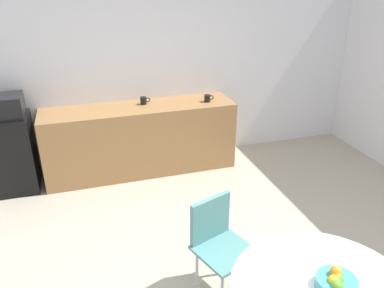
% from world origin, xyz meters
% --- Properties ---
extents(wall_back, '(6.00, 0.10, 2.60)m').
position_xyz_m(wall_back, '(0.00, 3.00, 1.30)').
color(wall_back, silver).
rests_on(wall_back, ground_plane).
extents(counter_block, '(2.45, 0.60, 0.90)m').
position_xyz_m(counter_block, '(-0.27, 2.65, 0.45)').
color(counter_block, '#9E7042').
rests_on(counter_block, ground_plane).
extents(mini_fridge, '(0.54, 0.54, 0.93)m').
position_xyz_m(mini_fridge, '(-1.84, 2.65, 0.46)').
color(mini_fridge, black).
rests_on(mini_fridge, ground_plane).
extents(microwave, '(0.48, 0.38, 0.26)m').
position_xyz_m(microwave, '(-1.84, 2.65, 1.06)').
color(microwave, black).
rests_on(microwave, mini_fridge).
extents(chair_teal, '(0.54, 0.54, 0.83)m').
position_xyz_m(chair_teal, '(-0.06, 0.39, 0.52)').
color(chair_teal, silver).
rests_on(chair_teal, ground_plane).
extents(fruit_bowl, '(0.24, 0.24, 0.13)m').
position_xyz_m(fruit_bowl, '(0.33, -0.54, 0.79)').
color(fruit_bowl, teal).
rests_on(fruit_bowl, round_table).
extents(mug_white, '(0.13, 0.08, 0.09)m').
position_xyz_m(mug_white, '(-0.19, 2.73, 0.95)').
color(mug_white, black).
rests_on(mug_white, counter_block).
extents(mug_green, '(0.13, 0.08, 0.09)m').
position_xyz_m(mug_green, '(0.63, 2.58, 0.95)').
color(mug_green, black).
rests_on(mug_green, counter_block).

